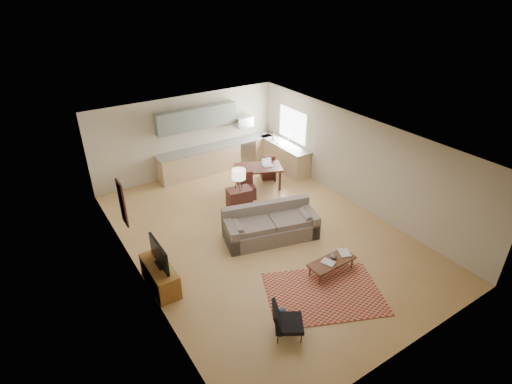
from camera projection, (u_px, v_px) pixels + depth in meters
room at (263, 190)px, 9.98m from camera, size 9.00×9.00×9.00m
kitchen_counter_back at (217, 157)px, 13.91m from camera, size 4.26×0.64×0.92m
kitchen_counter_right at (284, 156)px, 14.01m from camera, size 0.64×2.26×0.92m
kitchen_range at (244, 151)px, 14.43m from camera, size 0.62×0.62×0.90m
kitchen_microwave at (243, 122)px, 13.92m from camera, size 0.62×0.40×0.35m
upper_cabinets at (197, 118)px, 13.01m from camera, size 2.80×0.34×0.70m
window_right at (292, 125)px, 13.62m from camera, size 0.02×1.40×1.05m
wall_art_left at (123, 203)px, 9.02m from camera, size 0.06×0.42×1.10m
triptych at (184, 125)px, 13.02m from camera, size 1.70×0.04×0.50m
rug at (324, 293)px, 8.66m from camera, size 2.93×2.54×0.02m
sofa at (271, 224)px, 10.29m from camera, size 2.68×1.68×0.87m
coffee_table at (331, 267)px, 9.20m from camera, size 1.17×0.49×0.35m
book_a at (326, 265)px, 8.96m from camera, size 0.42×0.44×0.03m
book_b at (339, 253)px, 9.33m from camera, size 0.49×0.51×0.03m
vase at (334, 255)px, 9.15m from camera, size 0.22×0.22×0.16m
armchair at (289, 321)px, 7.54m from camera, size 0.85×0.85×0.70m
tv_credenza at (160, 276)px, 8.75m from camera, size 0.48×1.25×0.58m
tv at (159, 254)px, 8.49m from camera, size 0.10×0.96×0.58m
console_table at (239, 201)px, 11.39m from camera, size 0.73×0.55×0.78m
table_lamp at (239, 179)px, 11.05m from camera, size 0.41×0.41×0.63m
dining_table at (258, 177)px, 12.77m from camera, size 1.65×1.31×0.73m
dining_chair_near at (249, 186)px, 12.14m from camera, size 0.48×0.49×0.81m
dining_chair_far at (267, 166)px, 13.34m from camera, size 0.56×0.57×0.88m
laptop at (268, 163)px, 12.60m from camera, size 0.35×0.29×0.23m
soap_bottle at (274, 137)px, 14.05m from camera, size 0.11×0.12×0.19m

